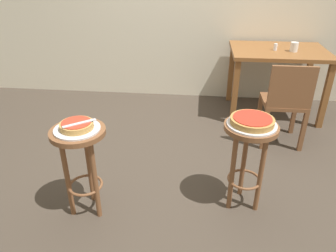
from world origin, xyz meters
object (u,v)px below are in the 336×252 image
pizza_server_knife (79,123)px  stool_middle (248,148)px  serving_plate_middle (252,124)px  pizza_middle (252,121)px  condiment_shaker (275,47)px  wooden_chair (286,101)px  stool_foreground (81,153)px  dining_table (278,59)px  cup_near_edge (294,47)px  serving_plate_foreground (77,129)px  pizza_foreground (77,125)px

pizza_server_knife → stool_middle: bearing=-26.7°
serving_plate_middle → pizza_server_knife: (-1.12, -0.21, 0.06)m
pizza_middle → pizza_server_knife: 1.14m
condiment_shaker → wooden_chair: 0.79m
stool_foreground → dining_table: bearing=48.9°
pizza_middle → cup_near_edge: 1.75m
stool_foreground → dining_table: dining_table is taller
serving_plate_foreground → wooden_chair: bearing=35.2°
pizza_foreground → serving_plate_foreground: bearing=0.0°
pizza_foreground → condiment_shaker: 2.44m
serving_plate_middle → pizza_middle: pizza_middle is taller
stool_middle → wooden_chair: 1.06m
wooden_chair → stool_foreground: bearing=-144.8°
pizza_foreground → wooden_chair: 1.99m
cup_near_edge → condiment_shaker: bearing=170.5°
condiment_shaker → pizza_middle: bearing=-105.0°
serving_plate_middle → pizza_middle: size_ratio=1.14×
stool_middle → condiment_shaker: 1.74m
pizza_middle → dining_table: 1.78m
pizza_foreground → stool_middle: 1.19m
serving_plate_foreground → pizza_server_knife: bearing=-33.7°
pizza_server_knife → cup_near_edge: bearing=9.0°
stool_foreground → pizza_middle: pizza_middle is taller
pizza_middle → condiment_shaker: bearing=75.0°
serving_plate_middle → cup_near_edge: cup_near_edge is taller
serving_plate_foreground → pizza_server_knife: (0.03, -0.02, 0.06)m
dining_table → wooden_chair: wooden_chair is taller
serving_plate_middle → cup_near_edge: bearing=68.7°
dining_table → wooden_chair: size_ratio=1.24×
stool_foreground → cup_near_edge: size_ratio=6.76×
serving_plate_foreground → pizza_middle: (1.15, 0.19, 0.03)m
serving_plate_foreground → pizza_foreground: bearing=0.0°
dining_table → cup_near_edge: bearing=-31.4°
stool_foreground → condiment_shaker: 2.46m
stool_foreground → wooden_chair: bearing=35.2°
stool_middle → wooden_chair: bearing=64.1°
pizza_middle → wooden_chair: wooden_chair is taller
condiment_shaker → pizza_server_knife: bearing=-130.0°
serving_plate_foreground → cup_near_edge: size_ratio=3.02×
stool_middle → serving_plate_middle: size_ratio=2.02×
serving_plate_foreground → pizza_middle: 1.17m
pizza_foreground → serving_plate_middle: 1.17m
stool_foreground → condiment_shaker: (1.60, 1.85, 0.31)m
stool_foreground → condiment_shaker: condiment_shaker is taller
stool_middle → pizza_server_knife: pizza_server_knife is taller
pizza_foreground → pizza_server_knife: size_ratio=1.00×
stool_foreground → serving_plate_middle: (1.15, 0.19, 0.19)m
serving_plate_middle → wooden_chair: (0.46, 0.95, -0.22)m
serving_plate_foreground → stool_middle: serving_plate_foreground is taller
stool_middle → dining_table: (0.50, 1.71, 0.16)m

